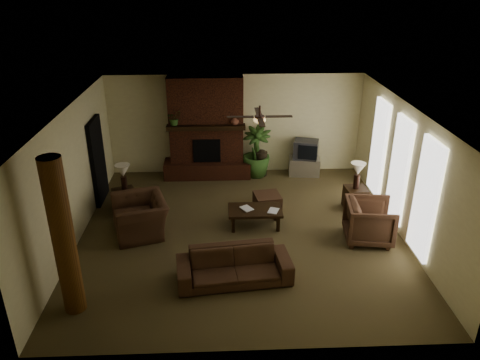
{
  "coord_description": "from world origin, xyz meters",
  "views": [
    {
      "loc": [
        -0.4,
        -8.82,
        5.28
      ],
      "look_at": [
        0.0,
        0.4,
        1.1
      ],
      "focal_mm": 34.42,
      "sensor_mm": 36.0,
      "label": 1
    }
  ],
  "objects_px": {
    "coffee_table": "(255,211)",
    "tv_stand": "(304,166)",
    "side_table_right": "(355,198)",
    "floor_plant": "(256,162)",
    "sofa": "(234,261)",
    "side_table_left": "(125,201)",
    "floor_vase": "(261,161)",
    "log_column": "(63,238)",
    "ottoman": "(267,202)",
    "lamp_right": "(358,171)",
    "armchair_right": "(370,220)",
    "lamp_left": "(123,173)",
    "armchair_left": "(140,211)"
  },
  "relations": [
    {
      "from": "sofa",
      "to": "coffee_table",
      "type": "distance_m",
      "value": 2.06
    },
    {
      "from": "floor_plant",
      "to": "sofa",
      "type": "bearing_deg",
      "value": -99.0
    },
    {
      "from": "armchair_left",
      "to": "ottoman",
      "type": "relative_size",
      "value": 2.08
    },
    {
      "from": "armchair_left",
      "to": "side_table_right",
      "type": "distance_m",
      "value": 5.12
    },
    {
      "from": "lamp_right",
      "to": "floor_vase",
      "type": "bearing_deg",
      "value": 134.52
    },
    {
      "from": "floor_vase",
      "to": "lamp_left",
      "type": "height_order",
      "value": "lamp_left"
    },
    {
      "from": "armchair_right",
      "to": "floor_vase",
      "type": "height_order",
      "value": "armchair_right"
    },
    {
      "from": "coffee_table",
      "to": "side_table_right",
      "type": "relative_size",
      "value": 2.18
    },
    {
      "from": "tv_stand",
      "to": "floor_vase",
      "type": "bearing_deg",
      "value": -173.93
    },
    {
      "from": "ottoman",
      "to": "floor_plant",
      "type": "distance_m",
      "value": 2.1
    },
    {
      "from": "log_column",
      "to": "ottoman",
      "type": "relative_size",
      "value": 4.67
    },
    {
      "from": "armchair_right",
      "to": "floor_plant",
      "type": "height_order",
      "value": "armchair_right"
    },
    {
      "from": "floor_plant",
      "to": "lamp_right",
      "type": "height_order",
      "value": "lamp_right"
    },
    {
      "from": "floor_plant",
      "to": "coffee_table",
      "type": "bearing_deg",
      "value": -94.71
    },
    {
      "from": "armchair_right",
      "to": "lamp_right",
      "type": "height_order",
      "value": "lamp_right"
    },
    {
      "from": "armchair_left",
      "to": "side_table_left",
      "type": "distance_m",
      "value": 1.2
    },
    {
      "from": "armchair_right",
      "to": "lamp_right",
      "type": "bearing_deg",
      "value": 3.51
    },
    {
      "from": "armchair_right",
      "to": "ottoman",
      "type": "bearing_deg",
      "value": 60.96
    },
    {
      "from": "side_table_right",
      "to": "lamp_right",
      "type": "height_order",
      "value": "lamp_right"
    },
    {
      "from": "side_table_left",
      "to": "ottoman",
      "type": "bearing_deg",
      "value": -1.27
    },
    {
      "from": "log_column",
      "to": "sofa",
      "type": "distance_m",
      "value": 3.0
    },
    {
      "from": "log_column",
      "to": "side_table_left",
      "type": "height_order",
      "value": "log_column"
    },
    {
      "from": "log_column",
      "to": "lamp_left",
      "type": "xyz_separation_m",
      "value": [
        0.24,
        3.55,
        -0.4
      ]
    },
    {
      "from": "armchair_left",
      "to": "coffee_table",
      "type": "bearing_deg",
      "value": 76.41
    },
    {
      "from": "lamp_left",
      "to": "lamp_right",
      "type": "relative_size",
      "value": 1.0
    },
    {
      "from": "sofa",
      "to": "lamp_right",
      "type": "distance_m",
      "value": 4.11
    },
    {
      "from": "floor_vase",
      "to": "side_table_left",
      "type": "bearing_deg",
      "value": -149.81
    },
    {
      "from": "tv_stand",
      "to": "floor_plant",
      "type": "relative_size",
      "value": 0.6
    },
    {
      "from": "armchair_right",
      "to": "lamp_left",
      "type": "distance_m",
      "value": 5.68
    },
    {
      "from": "coffee_table",
      "to": "floor_vase",
      "type": "distance_m",
      "value": 2.9
    },
    {
      "from": "armchair_left",
      "to": "floor_vase",
      "type": "bearing_deg",
      "value": 118.69
    },
    {
      "from": "lamp_left",
      "to": "side_table_right",
      "type": "relative_size",
      "value": 1.18
    },
    {
      "from": "log_column",
      "to": "floor_plant",
      "type": "relative_size",
      "value": 1.98
    },
    {
      "from": "log_column",
      "to": "armchair_left",
      "type": "distance_m",
      "value": 2.75
    },
    {
      "from": "tv_stand",
      "to": "armchair_right",
      "type": "bearing_deg",
      "value": -71.68
    },
    {
      "from": "lamp_right",
      "to": "coffee_table",
      "type": "bearing_deg",
      "value": -163.4
    },
    {
      "from": "side_table_left",
      "to": "armchair_right",
      "type": "bearing_deg",
      "value": -16.0
    },
    {
      "from": "coffee_table",
      "to": "lamp_left",
      "type": "distance_m",
      "value": 3.23
    },
    {
      "from": "armchair_left",
      "to": "side_table_left",
      "type": "xyz_separation_m",
      "value": [
        -0.54,
        1.04,
        -0.27
      ]
    },
    {
      "from": "lamp_right",
      "to": "armchair_right",
      "type": "bearing_deg",
      "value": -93.71
    },
    {
      "from": "coffee_table",
      "to": "tv_stand",
      "type": "height_order",
      "value": "tv_stand"
    },
    {
      "from": "tv_stand",
      "to": "side_table_right",
      "type": "relative_size",
      "value": 1.55
    },
    {
      "from": "armchair_left",
      "to": "lamp_right",
      "type": "height_order",
      "value": "lamp_right"
    },
    {
      "from": "log_column",
      "to": "floor_vase",
      "type": "xyz_separation_m",
      "value": [
        3.67,
        5.55,
        -0.97
      ]
    },
    {
      "from": "ottoman",
      "to": "floor_plant",
      "type": "bearing_deg",
      "value": 93.3
    },
    {
      "from": "armchair_left",
      "to": "armchair_right",
      "type": "bearing_deg",
      "value": 66.34
    },
    {
      "from": "side_table_left",
      "to": "floor_vase",
      "type": "bearing_deg",
      "value": 30.19
    },
    {
      "from": "ottoman",
      "to": "floor_vase",
      "type": "xyz_separation_m",
      "value": [
        0.03,
        2.09,
        0.23
      ]
    },
    {
      "from": "log_column",
      "to": "armchair_right",
      "type": "bearing_deg",
      "value": 19.23
    },
    {
      "from": "ottoman",
      "to": "side_table_right",
      "type": "distance_m",
      "value": 2.14
    }
  ]
}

